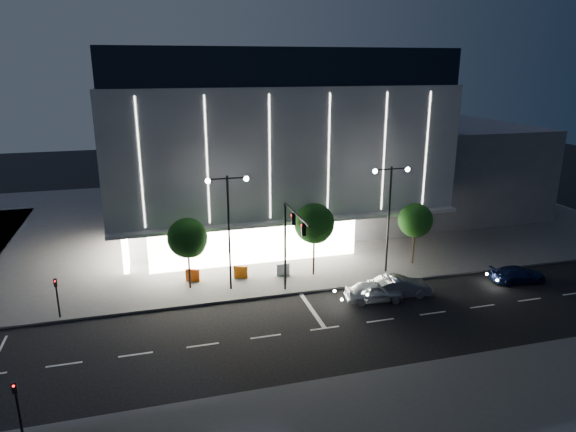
{
  "coord_description": "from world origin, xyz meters",
  "views": [
    {
      "loc": [
        -8.39,
        -30.05,
        16.74
      ],
      "look_at": [
        2.1,
        8.0,
        5.0
      ],
      "focal_mm": 32.0,
      "sensor_mm": 36.0,
      "label": 1
    }
  ],
  "objects_px": {
    "car_second": "(399,287)",
    "car_third": "(518,274)",
    "street_lamp_west": "(228,216)",
    "tree_left": "(188,240)",
    "car_lead": "(374,292)",
    "barrier_b": "(241,271)",
    "street_lamp_east": "(390,204)",
    "ped_signal_far": "(57,294)",
    "tree_mid": "(314,226)",
    "barrier_a": "(193,275)",
    "ped_signal_near": "(17,403)",
    "traffic_mast": "(290,235)",
    "barrier_d": "(283,269)",
    "barrier_c": "(241,272)",
    "tree_right": "(415,222)"
  },
  "relations": [
    {
      "from": "street_lamp_west",
      "to": "ped_signal_near",
      "type": "xyz_separation_m",
      "value": [
        -12.0,
        -13.5,
        -4.07
      ]
    },
    {
      "from": "tree_left",
      "to": "barrier_b",
      "type": "bearing_deg",
      "value": 13.12
    },
    {
      "from": "tree_left",
      "to": "tree_right",
      "type": "bearing_deg",
      "value": -0.0
    },
    {
      "from": "car_third",
      "to": "barrier_b",
      "type": "relative_size",
      "value": 3.98
    },
    {
      "from": "car_third",
      "to": "barrier_d",
      "type": "bearing_deg",
      "value": 76.62
    },
    {
      "from": "street_lamp_west",
      "to": "street_lamp_east",
      "type": "bearing_deg",
      "value": 0.0
    },
    {
      "from": "ped_signal_far",
      "to": "barrier_a",
      "type": "relative_size",
      "value": 2.73
    },
    {
      "from": "ped_signal_far",
      "to": "barrier_c",
      "type": "distance_m",
      "value": 13.57
    },
    {
      "from": "car_lead",
      "to": "barrier_c",
      "type": "height_order",
      "value": "car_lead"
    },
    {
      "from": "tree_left",
      "to": "barrier_c",
      "type": "distance_m",
      "value": 5.36
    },
    {
      "from": "ped_signal_far",
      "to": "barrier_c",
      "type": "height_order",
      "value": "ped_signal_far"
    },
    {
      "from": "tree_mid",
      "to": "barrier_a",
      "type": "bearing_deg",
      "value": 172.94
    },
    {
      "from": "traffic_mast",
      "to": "car_second",
      "type": "height_order",
      "value": "traffic_mast"
    },
    {
      "from": "tree_right",
      "to": "barrier_a",
      "type": "xyz_separation_m",
      "value": [
        -18.71,
        1.2,
        -3.23
      ]
    },
    {
      "from": "street_lamp_east",
      "to": "ped_signal_far",
      "type": "xyz_separation_m",
      "value": [
        -25.0,
        -1.5,
        -4.07
      ]
    },
    {
      "from": "car_lead",
      "to": "barrier_c",
      "type": "xyz_separation_m",
      "value": [
        -8.74,
        6.41,
        -0.08
      ]
    },
    {
      "from": "car_third",
      "to": "barrier_b",
      "type": "height_order",
      "value": "car_third"
    },
    {
      "from": "street_lamp_east",
      "to": "car_third",
      "type": "xyz_separation_m",
      "value": [
        9.35,
        -4.49,
        -5.32
      ]
    },
    {
      "from": "street_lamp_west",
      "to": "tree_left",
      "type": "height_order",
      "value": "street_lamp_west"
    },
    {
      "from": "tree_right",
      "to": "car_lead",
      "type": "bearing_deg",
      "value": -137.85
    },
    {
      "from": "ped_signal_near",
      "to": "barrier_a",
      "type": "relative_size",
      "value": 2.73
    },
    {
      "from": "traffic_mast",
      "to": "tree_left",
      "type": "distance_m",
      "value": 7.95
    },
    {
      "from": "ped_signal_near",
      "to": "car_third",
      "type": "xyz_separation_m",
      "value": [
        34.35,
        9.01,
        -1.25
      ]
    },
    {
      "from": "ped_signal_far",
      "to": "barrier_b",
      "type": "relative_size",
      "value": 2.73
    },
    {
      "from": "street_lamp_west",
      "to": "car_second",
      "type": "xyz_separation_m",
      "value": [
        11.99,
        -4.37,
        -5.18
      ]
    },
    {
      "from": "car_second",
      "to": "car_third",
      "type": "distance_m",
      "value": 10.36
    },
    {
      "from": "ped_signal_near",
      "to": "barrier_c",
      "type": "bearing_deg",
      "value": 49.49
    },
    {
      "from": "ped_signal_near",
      "to": "barrier_b",
      "type": "distance_m",
      "value": 20.33
    },
    {
      "from": "car_third",
      "to": "barrier_d",
      "type": "height_order",
      "value": "car_third"
    },
    {
      "from": "street_lamp_east",
      "to": "barrier_a",
      "type": "distance_m",
      "value": 16.7
    },
    {
      "from": "ped_signal_near",
      "to": "car_lead",
      "type": "relative_size",
      "value": 0.7
    },
    {
      "from": "car_lead",
      "to": "car_second",
      "type": "xyz_separation_m",
      "value": [
        2.15,
        0.21,
        0.04
      ]
    },
    {
      "from": "car_third",
      "to": "barrier_a",
      "type": "bearing_deg",
      "value": 80.24
    },
    {
      "from": "car_lead",
      "to": "barrier_b",
      "type": "bearing_deg",
      "value": 60.31
    },
    {
      "from": "ped_signal_near",
      "to": "car_third",
      "type": "height_order",
      "value": "ped_signal_near"
    },
    {
      "from": "barrier_a",
      "to": "barrier_c",
      "type": "xyz_separation_m",
      "value": [
        3.78,
        -0.39,
        0.0
      ]
    },
    {
      "from": "car_second",
      "to": "barrier_d",
      "type": "distance_m",
      "value": 9.5
    },
    {
      "from": "ped_signal_near",
      "to": "barrier_d",
      "type": "relative_size",
      "value": 2.73
    },
    {
      "from": "tree_left",
      "to": "barrier_a",
      "type": "relative_size",
      "value": 5.2
    },
    {
      "from": "tree_right",
      "to": "traffic_mast",
      "type": "bearing_deg",
      "value": -162.98
    },
    {
      "from": "car_lead",
      "to": "barrier_a",
      "type": "distance_m",
      "value": 14.25
    },
    {
      "from": "ped_signal_far",
      "to": "tree_mid",
      "type": "distance_m",
      "value": 19.35
    },
    {
      "from": "barrier_b",
      "to": "tree_right",
      "type": "bearing_deg",
      "value": -5.53
    },
    {
      "from": "street_lamp_west",
      "to": "tree_left",
      "type": "distance_m",
      "value": 3.69
    },
    {
      "from": "street_lamp_west",
      "to": "barrier_b",
      "type": "relative_size",
      "value": 8.18
    },
    {
      "from": "car_second",
      "to": "traffic_mast",
      "type": "bearing_deg",
      "value": 83.29
    },
    {
      "from": "ped_signal_near",
      "to": "car_lead",
      "type": "height_order",
      "value": "ped_signal_near"
    },
    {
      "from": "barrier_a",
      "to": "barrier_d",
      "type": "xyz_separation_m",
      "value": [
        7.21,
        -0.71,
        0.0
      ]
    },
    {
      "from": "barrier_c",
      "to": "tree_left",
      "type": "bearing_deg",
      "value": -154.96
    },
    {
      "from": "tree_mid",
      "to": "barrier_b",
      "type": "height_order",
      "value": "tree_mid"
    }
  ]
}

